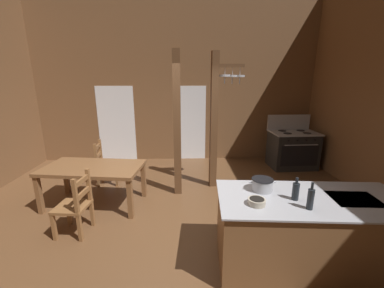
{
  "coord_description": "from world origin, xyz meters",
  "views": [
    {
      "loc": [
        0.14,
        -3.24,
        2.24
      ],
      "look_at": [
        0.3,
        0.76,
        1.16
      ],
      "focal_mm": 22.72,
      "sensor_mm": 36.0,
      "label": 1
    }
  ],
  "objects": [
    {
      "name": "ladderback_chair_by_post",
      "position": [
        -1.43,
        0.01,
        0.45
      ],
      "size": [
        0.48,
        0.48,
        0.95
      ],
      "color": "brown",
      "rests_on": "ground_plane"
    },
    {
      "name": "ladderback_chair_near_window",
      "position": [
        -1.53,
        1.81,
        0.45
      ],
      "size": [
        0.47,
        0.47,
        0.95
      ],
      "color": "brown",
      "rests_on": "ground_plane"
    },
    {
      "name": "glazed_door_back_left",
      "position": [
        -1.67,
        3.44,
        1.02
      ],
      "size": [
        1.0,
        0.01,
        2.05
      ],
      "primitive_type": "cube",
      "color": "white",
      "rests_on": "ground_plane"
    },
    {
      "name": "support_post_center",
      "position": [
        0.05,
        1.28,
        1.37
      ],
      "size": [
        0.14,
        0.14,
        2.75
      ],
      "color": "brown",
      "rests_on": "ground_plane"
    },
    {
      "name": "glazed_panel_back_right",
      "position": [
        0.37,
        3.44,
        1.02
      ],
      "size": [
        0.84,
        0.01,
        2.05
      ],
      "primitive_type": "cube",
      "color": "white",
      "rests_on": "ground_plane"
    },
    {
      "name": "stove_range",
      "position": [
        2.98,
        2.66,
        0.48
      ],
      "size": [
        1.16,
        0.85,
        1.32
      ],
      "color": "black",
      "rests_on": "ground_plane"
    },
    {
      "name": "dining_table",
      "position": [
        -1.45,
        0.87,
        0.65
      ],
      "size": [
        1.8,
        1.11,
        0.74
      ],
      "color": "brown",
      "rests_on": "ground_plane"
    },
    {
      "name": "stockpot_on_counter",
      "position": [
        1.11,
        -0.55,
        0.99
      ],
      "size": [
        0.33,
        0.26,
        0.15
      ],
      "color": "#A8AAB2",
      "rests_on": "kitchen_island"
    },
    {
      "name": "bottle_tall_on_counter",
      "position": [
        1.47,
        -1.01,
        1.03
      ],
      "size": [
        0.07,
        0.07,
        0.3
      ],
      "color": "#1E2328",
      "rests_on": "kitchen_island"
    },
    {
      "name": "ground_plane",
      "position": [
        0.0,
        0.0,
        -0.05
      ],
      "size": [
        8.22,
        7.69,
        0.1
      ],
      "primitive_type": "cube",
      "color": "brown"
    },
    {
      "name": "mixing_bowl_on_counter",
      "position": [
        0.94,
        -0.89,
        0.95
      ],
      "size": [
        0.19,
        0.19,
        0.07
      ],
      "color": "#B2A893",
      "rests_on": "kitchen_island"
    },
    {
      "name": "kitchen_island",
      "position": [
        1.63,
        -0.77,
        0.46
      ],
      "size": [
        2.23,
        1.13,
        0.91
      ],
      "color": "brown",
      "rests_on": "ground_plane"
    },
    {
      "name": "wall_back",
      "position": [
        0.0,
        3.51,
        2.2
      ],
      "size": [
        8.22,
        0.14,
        4.4
      ],
      "primitive_type": "cube",
      "color": "brown",
      "rests_on": "ground_plane"
    },
    {
      "name": "support_post_with_pot_rack",
      "position": [
        0.82,
        1.6,
        1.5
      ],
      "size": [
        0.67,
        0.24,
        2.75
      ],
      "color": "brown",
      "rests_on": "ground_plane"
    },
    {
      "name": "bottle_short_on_counter",
      "position": [
        1.41,
        -0.8,
        1.02
      ],
      "size": [
        0.08,
        0.08,
        0.27
      ],
      "color": "#1E2328",
      "rests_on": "kitchen_island"
    }
  ]
}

